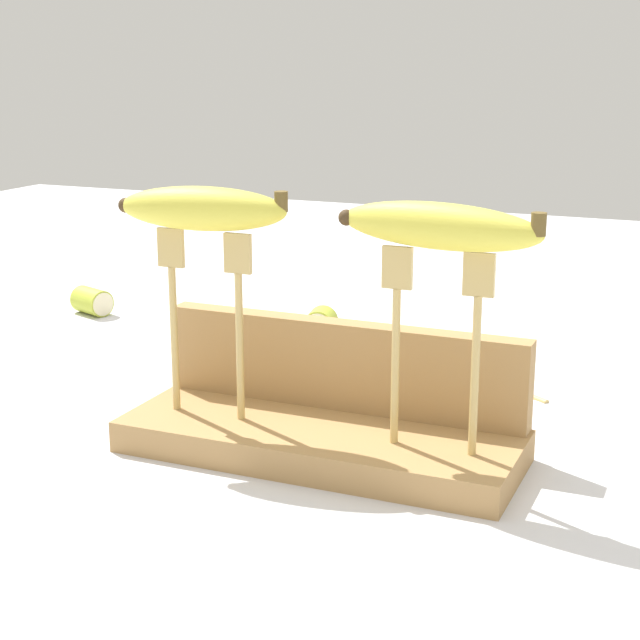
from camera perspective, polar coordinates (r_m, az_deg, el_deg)
name	(u,v)px	position (r m, az deg, el deg)	size (l,w,h in m)	color
ground_plane	(320,456)	(0.94, 0.00, -7.65)	(3.00, 3.00, 0.00)	silver
wooden_board	(320,441)	(0.93, 0.00, -6.82)	(0.36, 0.14, 0.03)	#A87F4C
board_backstop	(343,365)	(0.96, 1.32, -2.54)	(0.36, 0.02, 0.08)	#A87F4C
fork_stand_left	(206,306)	(0.93, -6.45, 0.80)	(0.09, 0.01, 0.17)	tan
fork_stand_right	(436,331)	(0.85, 6.52, -0.63)	(0.10, 0.01, 0.17)	tan
banana_raised_left	(203,209)	(0.92, -6.62, 6.24)	(0.16, 0.06, 0.04)	#DBD147
banana_raised_right	(439,226)	(0.83, 6.70, 5.28)	(0.18, 0.07, 0.04)	#DBD147
fork_fallen_near	(468,370)	(1.18, 8.34, -2.82)	(0.17, 0.12, 0.01)	tan
banana_chunk_near	(320,323)	(1.31, 0.03, -0.19)	(0.05, 0.04, 0.04)	#B2C138
banana_chunk_far	(92,301)	(1.46, -12.68, 1.04)	(0.06, 0.05, 0.04)	#B2C138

